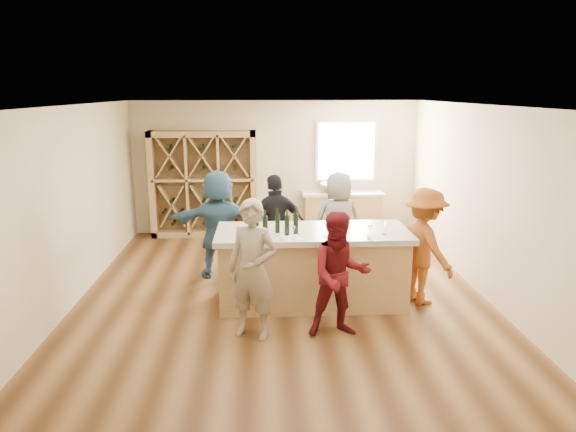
{
  "coord_description": "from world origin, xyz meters",
  "views": [
    {
      "loc": [
        -0.28,
        -7.33,
        3.0
      ],
      "look_at": [
        0.1,
        0.2,
        1.15
      ],
      "focal_mm": 32.0,
      "sensor_mm": 36.0,
      "label": 1
    }
  ],
  "objects_px": {
    "person_server": "(424,246)",
    "wine_bottle_d": "(287,225)",
    "wine_bottle_a": "(256,223)",
    "sink": "(333,188)",
    "person_near_right": "(340,275)",
    "person_near_left": "(253,270)",
    "wine_bottle_e": "(296,224)",
    "person_far_right": "(338,223)",
    "person_far_left": "(219,224)",
    "person_far_mid": "(276,227)",
    "tasting_counter_base": "(312,269)",
    "wine_bottle_c": "(277,223)",
    "wine_rack": "(204,184)",
    "wine_bottle_b": "(265,226)"
  },
  "relations": [
    {
      "from": "tasting_counter_base",
      "to": "wine_bottle_b",
      "type": "height_order",
      "value": "wine_bottle_b"
    },
    {
      "from": "wine_bottle_d",
      "to": "person_near_left",
      "type": "height_order",
      "value": "person_near_left"
    },
    {
      "from": "person_far_mid",
      "to": "person_far_left",
      "type": "bearing_deg",
      "value": -21.37
    },
    {
      "from": "wine_bottle_b",
      "to": "person_far_right",
      "type": "relative_size",
      "value": 0.17
    },
    {
      "from": "person_near_right",
      "to": "wine_bottle_e",
      "type": "bearing_deg",
      "value": 114.44
    },
    {
      "from": "sink",
      "to": "person_far_right",
      "type": "height_order",
      "value": "person_far_right"
    },
    {
      "from": "wine_bottle_d",
      "to": "person_far_left",
      "type": "height_order",
      "value": "person_far_left"
    },
    {
      "from": "person_server",
      "to": "tasting_counter_base",
      "type": "bearing_deg",
      "value": 64.87
    },
    {
      "from": "person_near_left",
      "to": "person_server",
      "type": "bearing_deg",
      "value": 43.44
    },
    {
      "from": "person_near_right",
      "to": "tasting_counter_base",
      "type": "bearing_deg",
      "value": 98.18
    },
    {
      "from": "wine_bottle_b",
      "to": "wine_bottle_e",
      "type": "distance_m",
      "value": 0.44
    },
    {
      "from": "person_far_right",
      "to": "wine_bottle_a",
      "type": "bearing_deg",
      "value": 40.09
    },
    {
      "from": "person_near_right",
      "to": "person_far_right",
      "type": "xyz_separation_m",
      "value": [
        0.31,
        2.27,
        0.06
      ]
    },
    {
      "from": "wine_bottle_a",
      "to": "person_server",
      "type": "distance_m",
      "value": 2.41
    },
    {
      "from": "wine_rack",
      "to": "person_near_left",
      "type": "height_order",
      "value": "wine_rack"
    },
    {
      "from": "person_far_left",
      "to": "person_far_right",
      "type": "bearing_deg",
      "value": -177.2
    },
    {
      "from": "wine_bottle_e",
      "to": "sink",
      "type": "bearing_deg",
      "value": 74.61
    },
    {
      "from": "wine_bottle_a",
      "to": "sink",
      "type": "bearing_deg",
      "value": 67.06
    },
    {
      "from": "wine_bottle_e",
      "to": "person_far_right",
      "type": "height_order",
      "value": "person_far_right"
    },
    {
      "from": "wine_bottle_b",
      "to": "person_near_left",
      "type": "relative_size",
      "value": 0.16
    },
    {
      "from": "wine_bottle_c",
      "to": "wine_bottle_d",
      "type": "height_order",
      "value": "wine_bottle_d"
    },
    {
      "from": "wine_bottle_d",
      "to": "person_server",
      "type": "distance_m",
      "value": 2.0
    },
    {
      "from": "tasting_counter_base",
      "to": "person_far_left",
      "type": "relative_size",
      "value": 1.46
    },
    {
      "from": "tasting_counter_base",
      "to": "wine_rack",
      "type": "bearing_deg",
      "value": 117.71
    },
    {
      "from": "person_near_left",
      "to": "person_server",
      "type": "xyz_separation_m",
      "value": [
        2.42,
        0.94,
        -0.03
      ]
    },
    {
      "from": "wine_bottle_b",
      "to": "wine_bottle_e",
      "type": "relative_size",
      "value": 1.0
    },
    {
      "from": "person_near_right",
      "to": "person_near_left",
      "type": "bearing_deg",
      "value": 173.99
    },
    {
      "from": "wine_bottle_a",
      "to": "wine_bottle_c",
      "type": "relative_size",
      "value": 1.2
    },
    {
      "from": "person_far_mid",
      "to": "person_far_left",
      "type": "xyz_separation_m",
      "value": [
        -0.93,
        0.08,
        0.04
      ]
    },
    {
      "from": "person_far_right",
      "to": "person_server",
      "type": "bearing_deg",
      "value": 122.96
    },
    {
      "from": "wine_bottle_c",
      "to": "wine_bottle_a",
      "type": "bearing_deg",
      "value": -170.96
    },
    {
      "from": "sink",
      "to": "wine_bottle_c",
      "type": "bearing_deg",
      "value": -109.21
    },
    {
      "from": "wine_bottle_e",
      "to": "person_far_mid",
      "type": "height_order",
      "value": "person_far_mid"
    },
    {
      "from": "person_far_right",
      "to": "person_far_left",
      "type": "relative_size",
      "value": 0.96
    },
    {
      "from": "wine_bottle_e",
      "to": "person_near_left",
      "type": "distance_m",
      "value": 1.09
    },
    {
      "from": "wine_bottle_a",
      "to": "person_far_right",
      "type": "bearing_deg",
      "value": 45.58
    },
    {
      "from": "person_server",
      "to": "wine_bottle_d",
      "type": "bearing_deg",
      "value": 72.08
    },
    {
      "from": "wine_bottle_a",
      "to": "person_far_mid",
      "type": "distance_m",
      "value": 1.32
    },
    {
      "from": "wine_rack",
      "to": "wine_bottle_c",
      "type": "bearing_deg",
      "value": -69.25
    },
    {
      "from": "wine_bottle_b",
      "to": "wine_bottle_d",
      "type": "bearing_deg",
      "value": 11.24
    },
    {
      "from": "wine_bottle_e",
      "to": "person_far_mid",
      "type": "relative_size",
      "value": 0.17
    },
    {
      "from": "wine_bottle_d",
      "to": "person_far_mid",
      "type": "xyz_separation_m",
      "value": [
        -0.12,
        1.32,
        -0.37
      ]
    },
    {
      "from": "wine_bottle_c",
      "to": "person_near_right",
      "type": "relative_size",
      "value": 0.17
    },
    {
      "from": "wine_rack",
      "to": "person_near_right",
      "type": "xyz_separation_m",
      "value": [
        2.15,
        -4.7,
        -0.31
      ]
    },
    {
      "from": "wine_bottle_e",
      "to": "person_near_left",
      "type": "xyz_separation_m",
      "value": [
        -0.58,
        -0.85,
        -0.35
      ]
    },
    {
      "from": "person_near_right",
      "to": "person_far_mid",
      "type": "height_order",
      "value": "person_far_mid"
    },
    {
      "from": "wine_bottle_a",
      "to": "person_near_right",
      "type": "height_order",
      "value": "person_near_right"
    },
    {
      "from": "wine_bottle_b",
      "to": "person_far_left",
      "type": "distance_m",
      "value": 1.67
    },
    {
      "from": "tasting_counter_base",
      "to": "wine_bottle_c",
      "type": "height_order",
      "value": "wine_bottle_c"
    },
    {
      "from": "person_near_left",
      "to": "person_far_right",
      "type": "bearing_deg",
      "value": 80.52
    }
  ]
}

